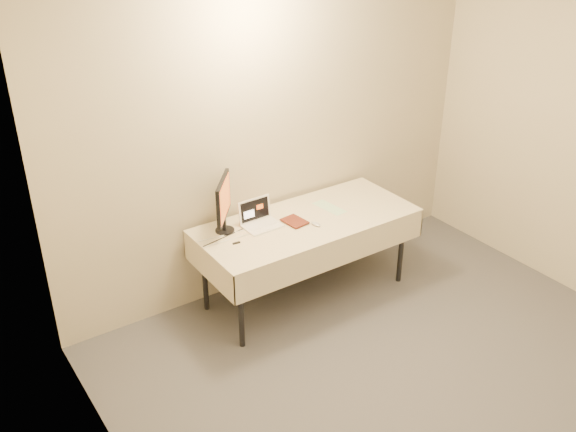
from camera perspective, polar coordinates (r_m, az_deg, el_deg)
back_wall at (r=5.38m, az=-1.06°, el=7.34°), size 4.00×0.10×2.70m
table at (r=5.31m, az=1.69°, el=-0.91°), size 1.86×0.81×0.74m
laptop at (r=5.18m, az=-2.58°, el=-0.29°), size 0.30×0.24×0.21m
monitor at (r=5.01m, az=-5.76°, el=1.31°), size 0.30×0.36×0.45m
book at (r=5.14m, az=-0.04°, el=0.15°), size 0.15×0.04×0.20m
alarm_clock at (r=5.33m, az=-3.37°, el=0.18°), size 0.12×0.07×0.05m
clicker at (r=5.19m, az=2.50°, el=-0.72°), size 0.06×0.10×0.02m
paper_form at (r=5.49m, az=3.70°, el=0.76°), size 0.16×0.32×0.00m
usb_dongle at (r=4.95m, az=-4.61°, el=-2.40°), size 0.06×0.02×0.01m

